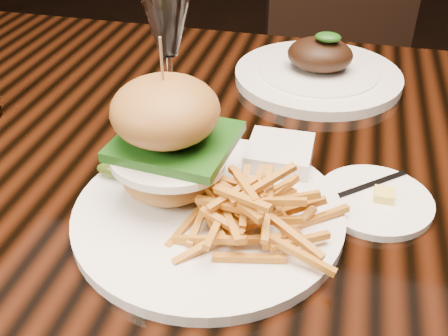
% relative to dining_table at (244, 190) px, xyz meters
% --- Properties ---
extents(dining_table, '(1.60, 0.90, 0.75)m').
position_rel_dining_table_xyz_m(dining_table, '(0.00, 0.00, 0.00)').
color(dining_table, black).
rests_on(dining_table, ground).
extents(burger_plate, '(0.32, 0.32, 0.21)m').
position_rel_dining_table_xyz_m(burger_plate, '(-0.02, -0.16, 0.13)').
color(burger_plate, white).
rests_on(burger_plate, dining_table).
extents(side_saucer, '(0.14, 0.14, 0.02)m').
position_rel_dining_table_xyz_m(side_saucer, '(0.18, -0.09, 0.08)').
color(side_saucer, white).
rests_on(side_saucer, dining_table).
extents(ramekin, '(0.09, 0.09, 0.04)m').
position_rel_dining_table_xyz_m(ramekin, '(0.05, -0.04, 0.10)').
color(ramekin, white).
rests_on(ramekin, dining_table).
extents(wine_glass, '(0.07, 0.07, 0.20)m').
position_rel_dining_table_xyz_m(wine_glass, '(-0.13, 0.06, 0.22)').
color(wine_glass, white).
rests_on(wine_glass, dining_table).
extents(far_dish, '(0.30, 0.30, 0.09)m').
position_rel_dining_table_xyz_m(far_dish, '(0.08, 0.25, 0.09)').
color(far_dish, white).
rests_on(far_dish, dining_table).
extents(chair_far, '(0.58, 0.58, 0.95)m').
position_rel_dining_table_xyz_m(chair_far, '(0.13, 0.89, -0.13)').
color(chair_far, black).
rests_on(chair_far, ground).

